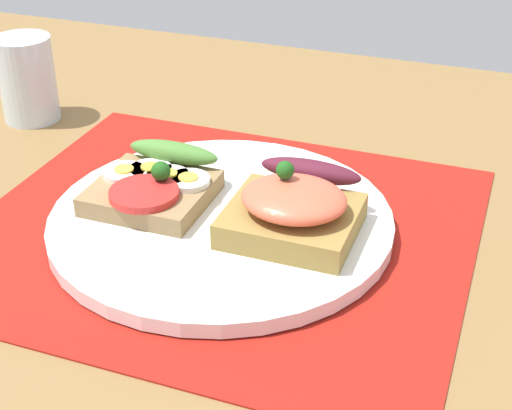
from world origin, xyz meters
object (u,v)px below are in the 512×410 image
drinking_glass (27,79)px  sandwich_egg_tomato (154,185)px  sandwich_salmon (294,207)px  plate (221,221)px

drinking_glass → sandwich_egg_tomato: bearing=-32.3°
sandwich_egg_tomato → drinking_glass: (-21.18, 13.37, 1.56)cm
sandwich_salmon → drinking_glass: bearing=157.5°
plate → drinking_glass: bearing=153.3°
drinking_glass → sandwich_salmon: bearing=-22.5°
sandwich_salmon → drinking_glass: size_ratio=1.16×
plate → drinking_glass: size_ratio=3.13×
sandwich_egg_tomato → drinking_glass: size_ratio=1.16×
sandwich_egg_tomato → drinking_glass: 25.09cm
sandwich_egg_tomato → sandwich_salmon: bearing=-2.4°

